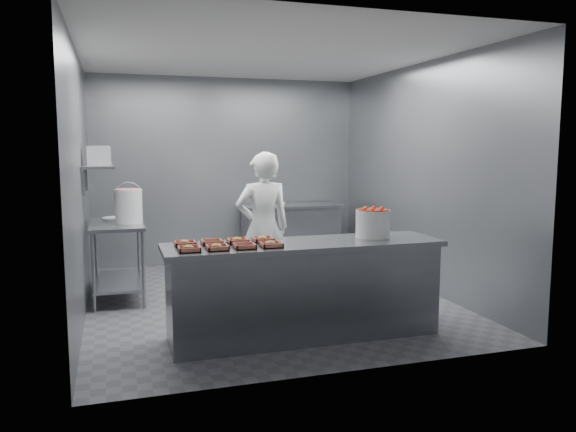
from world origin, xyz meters
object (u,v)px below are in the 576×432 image
object	(u,v)px
tray_3	(271,244)
tray_7	(263,239)
back_counter	(291,233)
tray_6	(237,240)
tray_1	(217,247)
tray_0	(189,249)
tray_2	(245,246)
prep_table	(118,248)
tray_4	(185,243)
service_counter	(304,289)
worker	(263,228)
strawberry_tub	(373,222)
appliance	(98,156)
glaze_bucket	(129,205)
tray_5	(212,242)

from	to	relation	value
tray_3	tray_7	distance (m)	0.28
back_counter	tray_3	distance (m)	3.65
tray_6	tray_1	bearing A→B (deg)	-130.32
tray_0	tray_2	size ratio (longest dim) A/B	1.00
prep_table	tray_1	world-z (taller)	tray_1
tray_3	tray_4	distance (m)	0.77
service_counter	worker	world-z (taller)	worker
strawberry_tub	appliance	distance (m)	3.22
tray_0	prep_table	bearing A→B (deg)	105.25
back_counter	appliance	xyz separation A→B (m)	(-2.72, -1.32, 1.22)
service_counter	tray_1	xyz separation A→B (m)	(-0.84, -0.14, 0.47)
glaze_bucket	appliance	bearing A→B (deg)	165.26
worker	appliance	xyz separation A→B (m)	(-1.75, 0.69, 0.82)
tray_3	tray_6	world-z (taller)	same
tray_0	tray_6	world-z (taller)	same
worker	prep_table	bearing A→B (deg)	-26.25
tray_6	appliance	world-z (taller)	appliance
tray_7	worker	distance (m)	1.14
tray_1	glaze_bucket	size ratio (longest dim) A/B	0.40
tray_1	glaze_bucket	distance (m)	2.11
tray_3	appliance	distance (m)	2.64
prep_table	tray_7	size ratio (longest dim) A/B	6.40
prep_table	tray_4	world-z (taller)	tray_4
tray_3	strawberry_tub	world-z (taller)	strawberry_tub
service_counter	tray_4	xyz separation A→B (m)	(-1.08, 0.14, 0.47)
tray_4	appliance	size ratio (longest dim) A/B	0.63
tray_1	glaze_bucket	xyz separation A→B (m)	(-0.67, 1.99, 0.18)
tray_0	tray_4	world-z (taller)	same
prep_table	tray_4	xyz separation A→B (m)	(0.57, -1.81, 0.33)
service_counter	tray_6	xyz separation A→B (m)	(-0.60, 0.14, 0.47)
tray_7	worker	xyz separation A→B (m)	(0.29, 1.10, -0.06)
prep_table	tray_4	size ratio (longest dim) A/B	6.40
back_counter	worker	distance (m)	2.27
tray_6	tray_7	xyz separation A→B (m)	(0.24, 0.00, 0.00)
tray_0	tray_1	world-z (taller)	same
service_counter	tray_5	world-z (taller)	tray_5
prep_table	service_counter	bearing A→B (deg)	-49.76
service_counter	tray_7	distance (m)	0.61
tray_4	tray_5	bearing A→B (deg)	0.00
tray_1	tray_7	world-z (taller)	same
service_counter	tray_5	bearing A→B (deg)	170.41
tray_0	glaze_bucket	xyz separation A→B (m)	(-0.43, 1.99, 0.18)
tray_2	tray_7	bearing A→B (deg)	50.03
tray_3	tray_5	size ratio (longest dim) A/B	1.00
prep_table	tray_7	distance (m)	2.25
worker	strawberry_tub	distance (m)	1.43
tray_3	worker	bearing A→B (deg)	78.09
tray_2	tray_3	xyz separation A→B (m)	(0.24, -0.00, 0.00)
tray_1	back_counter	bearing A→B (deg)	62.84
worker	appliance	world-z (taller)	appliance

